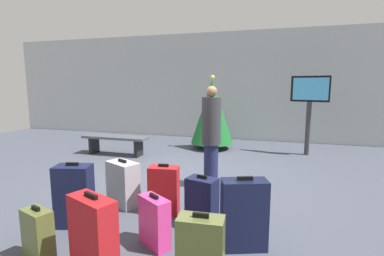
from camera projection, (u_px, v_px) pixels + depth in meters
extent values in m
plane|color=#424754|center=(177.00, 179.00, 5.36)|extent=(16.00, 16.00, 0.00)
cube|color=#B7BCC1|center=(222.00, 86.00, 9.32)|extent=(16.00, 0.20, 3.44)
cylinder|color=#4C3319|center=(212.00, 145.00, 7.97)|extent=(0.12, 0.12, 0.16)
cone|color=#196628|center=(212.00, 112.00, 7.83)|extent=(1.16, 1.16, 1.75)
sphere|color=#F2D84C|center=(212.00, 77.00, 7.69)|extent=(0.12, 0.12, 0.12)
sphere|color=red|center=(213.00, 93.00, 7.86)|extent=(0.08, 0.08, 0.08)
sphere|color=red|center=(210.00, 117.00, 8.19)|extent=(0.08, 0.08, 0.08)
sphere|color=red|center=(209.00, 91.00, 7.76)|extent=(0.08, 0.08, 0.08)
sphere|color=silver|center=(216.00, 92.00, 7.69)|extent=(0.08, 0.08, 0.08)
sphere|color=blue|center=(203.00, 121.00, 7.62)|extent=(0.08, 0.08, 0.08)
sphere|color=blue|center=(206.00, 122.00, 8.23)|extent=(0.08, 0.08, 0.08)
cylinder|color=#333338|center=(308.00, 129.00, 7.17)|extent=(0.12, 0.12, 1.35)
cube|color=black|center=(310.00, 89.00, 7.02)|extent=(0.91, 0.29, 0.64)
cube|color=#4CB2F2|center=(310.00, 89.00, 6.98)|extent=(0.80, 0.20, 0.54)
cube|color=#4C5159|center=(115.00, 137.00, 7.20)|extent=(1.71, 0.44, 0.06)
cube|color=black|center=(94.00, 145.00, 7.42)|extent=(0.08, 0.35, 0.42)
cube|color=black|center=(139.00, 148.00, 7.06)|extent=(0.08, 0.35, 0.42)
cylinder|color=#1E234C|center=(211.00, 165.00, 4.94)|extent=(0.25, 0.25, 0.75)
cylinder|color=#333338|center=(211.00, 121.00, 4.82)|extent=(0.37, 0.37, 0.80)
sphere|color=#8C6647|center=(212.00, 91.00, 4.75)|extent=(0.18, 0.18, 0.18)
cube|color=#E5388C|center=(155.00, 222.00, 3.10)|extent=(0.43, 0.36, 0.55)
cube|color=black|center=(154.00, 196.00, 3.06)|extent=(0.13, 0.10, 0.04)
cube|color=#141938|center=(202.00, 202.00, 3.53)|extent=(0.42, 0.32, 0.62)
cube|color=black|center=(202.00, 177.00, 3.48)|extent=(0.13, 0.06, 0.04)
cube|color=#141938|center=(74.00, 196.00, 3.55)|extent=(0.49, 0.37, 0.78)
cube|color=black|center=(72.00, 164.00, 3.49)|extent=(0.15, 0.07, 0.04)
cube|color=#59602D|center=(201.00, 255.00, 2.39)|extent=(0.40, 0.24, 0.68)
cube|color=black|center=(201.00, 215.00, 2.34)|extent=(0.14, 0.04, 0.04)
cube|color=#59602D|center=(38.00, 235.00, 2.85)|extent=(0.37, 0.27, 0.53)
cube|color=black|center=(36.00, 208.00, 2.81)|extent=(0.12, 0.06, 0.04)
cube|color=#B2191E|center=(164.00, 190.00, 3.90)|extent=(0.43, 0.27, 0.66)
cube|color=black|center=(163.00, 165.00, 3.85)|extent=(0.14, 0.05, 0.04)
cube|color=#9EA0A5|center=(123.00, 184.00, 4.16)|extent=(0.56, 0.45, 0.65)
cube|color=black|center=(122.00, 161.00, 4.11)|extent=(0.17, 0.10, 0.04)
cube|color=#B2191E|center=(93.00, 239.00, 2.54)|extent=(0.53, 0.38, 0.78)
cube|color=black|center=(91.00, 196.00, 2.48)|extent=(0.17, 0.09, 0.04)
cube|color=#141938|center=(244.00, 215.00, 3.05)|extent=(0.53, 0.38, 0.77)
cube|color=black|center=(245.00, 178.00, 2.99)|extent=(0.17, 0.09, 0.04)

